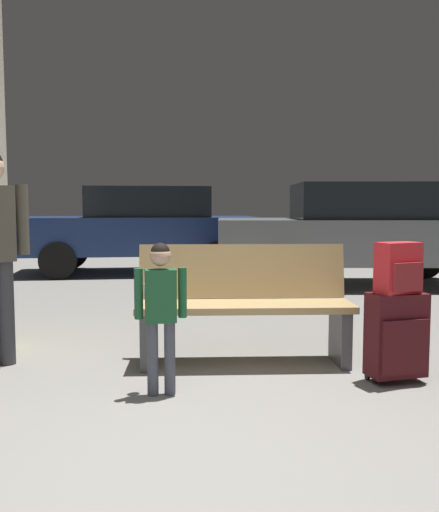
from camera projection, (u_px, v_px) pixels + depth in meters
ground_plane at (195, 313)px, 6.52m from camera, size 18.00×18.00×0.10m
bench at (244, 304)px, 4.25m from camera, size 1.61×0.56×0.89m
suitcase at (397, 335)px, 3.76m from camera, size 0.42×0.31×0.60m
backpack_bright at (399, 268)px, 3.72m from camera, size 0.32×0.27×0.34m
child at (160, 302)px, 3.49m from camera, size 0.32×0.19×0.96m
parked_car_near at (359, 231)px, 8.37m from camera, size 4.14×1.88×1.51m
parked_car_far at (142, 227)px, 9.99m from camera, size 4.26×2.13×1.51m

